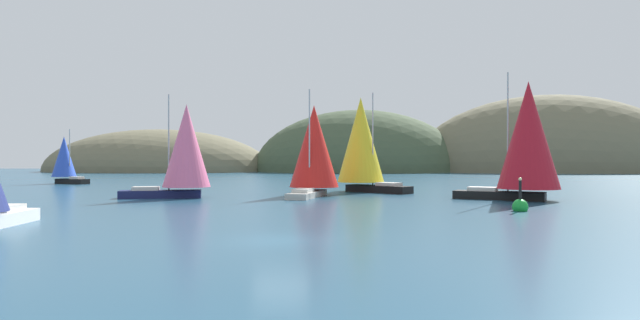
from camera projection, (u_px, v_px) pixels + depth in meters
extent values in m
plane|color=navy|center=(281.00, 240.00, 24.63)|extent=(360.00, 360.00, 0.00)
ellipsoid|color=#6B664C|center=(551.00, 172.00, 155.74)|extent=(80.07, 44.00, 44.18)
ellipsoid|color=#425138|center=(359.00, 172.00, 159.07)|extent=(61.94, 44.00, 36.07)
ellipsoid|color=#6B664C|center=(158.00, 171.00, 162.72)|extent=(68.47, 44.00, 25.14)
cube|color=black|center=(499.00, 195.00, 49.55)|extent=(8.10, 5.09, 0.75)
cube|color=beige|center=(483.00, 189.00, 50.21)|extent=(2.95, 2.44, 0.36)
cylinder|color=#B2B2B7|center=(508.00, 132.00, 49.17)|extent=(0.14, 0.14, 10.80)
cone|color=#B21423|center=(528.00, 135.00, 48.36)|extent=(7.15, 7.15, 9.58)
cube|color=black|center=(378.00, 189.00, 59.98)|extent=(7.34, 6.69, 0.78)
cube|color=beige|center=(389.00, 184.00, 58.99)|extent=(2.93, 2.82, 0.36)
cylinder|color=#B2B2B7|center=(373.00, 139.00, 60.52)|extent=(0.14, 0.14, 10.31)
cone|color=yellow|center=(361.00, 140.00, 61.73)|extent=(7.46, 7.46, 9.62)
cube|color=#B7B2A8|center=(307.00, 194.00, 52.65)|extent=(3.44, 8.53, 0.56)
cube|color=beige|center=(303.00, 190.00, 51.20)|extent=(1.97, 2.89, 0.36)
cylinder|color=#B2B2B7|center=(309.00, 140.00, 53.45)|extent=(0.14, 0.14, 10.02)
cone|color=red|center=(314.00, 146.00, 55.23)|extent=(5.80, 5.80, 8.32)
cube|color=#191E4C|center=(161.00, 194.00, 51.56)|extent=(7.74, 3.67, 0.73)
cube|color=beige|center=(146.00, 188.00, 51.33)|extent=(2.68, 2.02, 0.36)
cylinder|color=#B2B2B7|center=(169.00, 142.00, 51.69)|extent=(0.14, 0.14, 9.12)
cone|color=pink|center=(187.00, 145.00, 51.97)|extent=(5.45, 5.45, 7.92)
cube|color=beige|center=(3.00, 208.00, 30.78)|extent=(1.83, 2.34, 0.36)
cube|color=black|center=(72.00, 181.00, 80.93)|extent=(5.82, 3.73, 0.75)
cube|color=beige|center=(77.00, 178.00, 80.47)|extent=(2.15, 1.87, 0.36)
cylinder|color=#B2B2B7|center=(70.00, 154.00, 81.17)|extent=(0.14, 0.14, 7.40)
cone|color=blue|center=(64.00, 156.00, 81.72)|extent=(4.59, 4.59, 6.06)
sphere|color=green|center=(520.00, 207.00, 38.56)|extent=(1.10, 1.10, 1.10)
cylinder|color=black|center=(520.00, 192.00, 38.56)|extent=(0.20, 0.20, 1.60)
sphere|color=#F2EA99|center=(520.00, 179.00, 38.55)|extent=(0.24, 0.24, 0.24)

